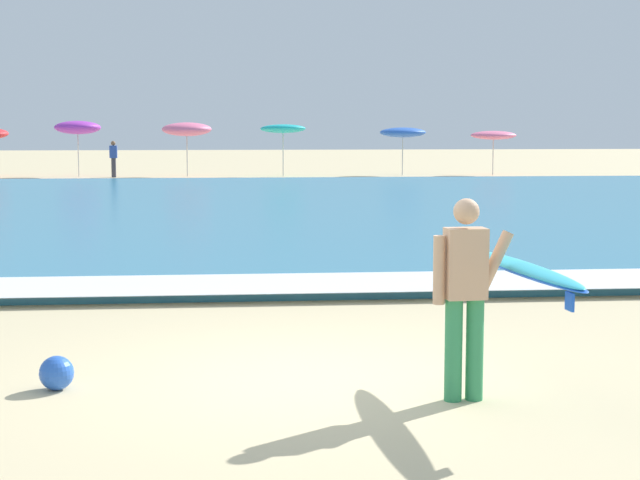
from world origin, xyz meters
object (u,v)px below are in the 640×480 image
Objects in this scene: beach_umbrella_5 at (493,135)px; surfer_with_board at (493,280)px; beach_umbrella_2 at (187,129)px; beachgoer_near_row_left at (113,158)px; beach_umbrella_1 at (78,128)px; beach_ball at (57,373)px; beach_umbrella_4 at (403,132)px; beach_umbrella_3 at (283,129)px.

surfer_with_board is at bearing -104.96° from beach_umbrella_5.
beach_umbrella_2 reaches higher than beach_umbrella_5.
beach_umbrella_5 is 16.99m from beachgoer_near_row_left.
beach_umbrella_1 reaches higher than beach_ball.
beach_umbrella_5 reaches higher than beach_ball.
beach_umbrella_1 reaches higher than surfer_with_board.
beach_umbrella_2 is at bearing 96.21° from surfer_with_board.
beach_umbrella_5 is (4.14, -0.10, -0.13)m from beach_umbrella_4.
beachgoer_near_row_left is at bearing -179.18° from beach_umbrella_3.
beach_umbrella_2 is 1.02× the size of beach_umbrella_3.
beach_umbrella_1 is 36.81m from beach_ball.
surfer_with_board is at bearing -98.75° from beach_umbrella_4.
beach_umbrella_4 is (14.42, -0.25, -0.22)m from beach_umbrella_1.
beach_umbrella_3 is at bearing -3.87° from beach_umbrella_2.
beach_umbrella_5 is 1.30× the size of beachgoer_near_row_left.
surfer_with_board reaches higher than beach_ball.
beachgoer_near_row_left is (-7.15, 36.23, -0.19)m from surfer_with_board.
beach_umbrella_2 is 1.51× the size of beachgoer_near_row_left.
beach_umbrella_4 is at bearing -1.01° from beach_umbrella_1.
beach_umbrella_4 is at bearing 75.39° from beach_ball.
beachgoer_near_row_left is 5.16× the size of beach_ball.
beach_umbrella_5 is 38.56m from beach_ball.
beach_umbrella_2 is 13.80m from beach_umbrella_5.
beach_umbrella_4 is (5.66, 36.80, 0.90)m from surfer_with_board.
beach_umbrella_3 is 1.09× the size of beach_umbrella_4.
beachgoer_near_row_left is at bearing 95.44° from beach_ball.
beach_ball is at bearing -96.39° from beach_umbrella_3.
beach_ball is at bearing 170.33° from surfer_with_board.
surfer_with_board is 1.64× the size of beachgoer_near_row_left.
beach_umbrella_3 is 5.45m from beach_umbrella_4.
beachgoer_near_row_left is (-16.96, -0.46, -0.95)m from beach_umbrella_5.
beach_umbrella_5 is (9.57, 0.36, -0.30)m from beach_umbrella_3.
beach_umbrella_5 is 6.71× the size of beach_ball.
surfer_with_board is 1.20× the size of beach_umbrella_4.
beach_umbrella_3 is at bearing 89.62° from surfer_with_board.
beachgoer_near_row_left is at bearing -172.96° from beach_umbrella_2.
beach_umbrella_2 is 36.03m from beach_ball.
beach_ball is (-9.42, -36.16, -1.77)m from beach_umbrella_4.
beach_ball is (-13.57, -36.06, -1.65)m from beach_umbrella_5.
beach_umbrella_2 reaches higher than beach_umbrella_3.
beach_umbrella_5 is at bearing -1.41° from beach_umbrella_4.
surfer_with_board is 38.09m from beach_umbrella_1.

